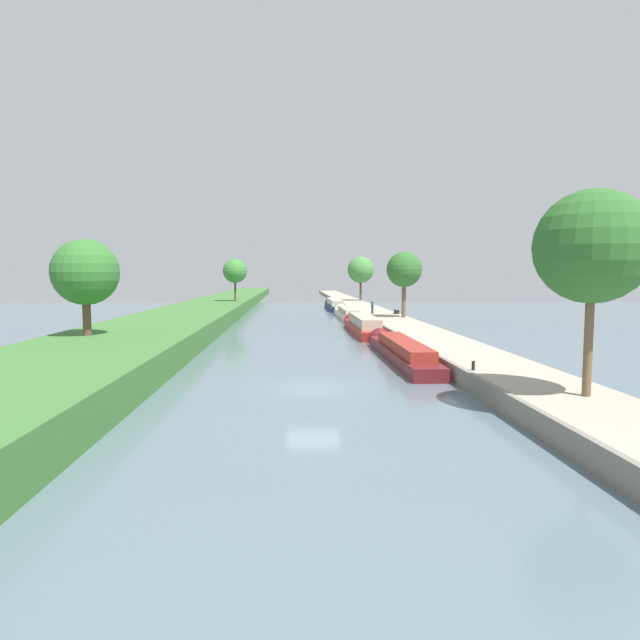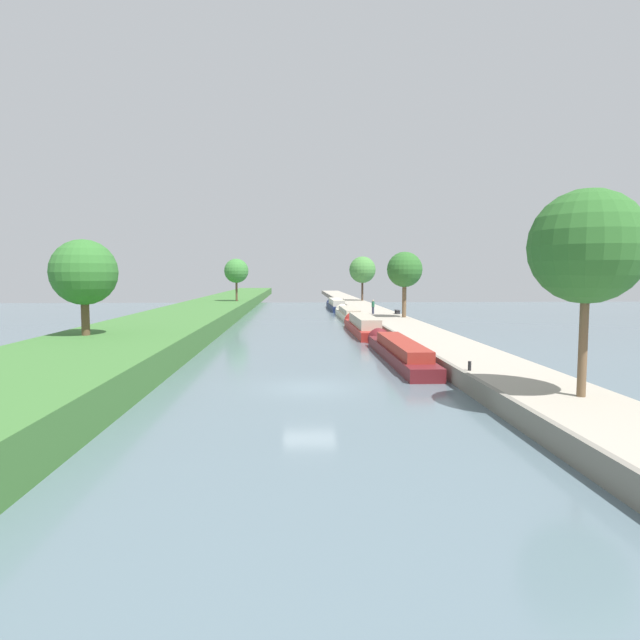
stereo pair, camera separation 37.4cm
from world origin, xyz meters
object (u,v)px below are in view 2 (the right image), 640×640
object	(u,v)px
narrowboat_navy	(336,305)
person_walking	(373,306)
narrowboat_maroon	(398,350)
narrowboat_red	(362,325)
mooring_bollard_far	(343,300)
mooring_bollard_near	(470,366)
narrowboat_cream	(348,314)
park_bench	(397,311)

from	to	relation	value
narrowboat_navy	person_walking	world-z (taller)	person_walking
narrowboat_navy	person_walking	distance (m)	22.14
narrowboat_maroon	narrowboat_red	world-z (taller)	narrowboat_red
person_walking	mooring_bollard_far	distance (m)	29.70
narrowboat_navy	mooring_bollard_near	distance (m)	59.37
narrowboat_cream	mooring_bollard_near	distance (m)	41.78
narrowboat_maroon	mooring_bollard_near	distance (m)	9.06
park_bench	mooring_bollard_near	bearing A→B (deg)	-95.65
narrowboat_cream	narrowboat_navy	bearing A→B (deg)	90.59
narrowboat_red	mooring_bollard_near	xyz separation A→B (m)	(2.01, -25.00, 0.38)
narrowboat_maroon	narrowboat_cream	bearing A→B (deg)	89.94
narrowboat_red	park_bench	distance (m)	13.54
narrowboat_red	narrowboat_navy	distance (m)	34.34
narrowboat_cream	mooring_bollard_near	size ratio (longest dim) A/B	36.65
narrowboat_cream	mooring_bollard_near	world-z (taller)	narrowboat_cream
narrowboat_navy	park_bench	xyz separation A→B (m)	(5.58, -22.07, 0.50)
person_walking	mooring_bollard_near	xyz separation A→B (m)	(-0.83, -37.39, -0.65)
narrowboat_maroon	narrowboat_cream	xyz separation A→B (m)	(0.03, 32.86, 0.01)
narrowboat_maroon	narrowboat_navy	world-z (taller)	narrowboat_navy
narrowboat_red	park_bench	bearing A→B (deg)	65.11
narrowboat_red	narrowboat_navy	world-z (taller)	narrowboat_navy
mooring_bollard_far	person_walking	bearing A→B (deg)	-88.40
narrowboat_navy	person_walking	xyz separation A→B (m)	(2.72, -21.95, 1.02)
narrowboat_cream	narrowboat_navy	world-z (taller)	narrowboat_navy
mooring_bollard_far	narrowboat_navy	bearing A→B (deg)	-103.78
narrowboat_cream	park_bench	world-z (taller)	narrowboat_cream
narrowboat_cream	park_bench	distance (m)	7.04
narrowboat_cream	park_bench	size ratio (longest dim) A/B	11.00
narrowboat_red	mooring_bollard_near	size ratio (longest dim) A/B	34.07
narrowboat_maroon	person_walking	distance (m)	28.65
narrowboat_navy	mooring_bollard_near	world-z (taller)	narrowboat_navy
narrowboat_maroon	mooring_bollard_near	bearing A→B (deg)	-78.85
person_walking	mooring_bollard_near	distance (m)	37.40
mooring_bollard_far	narrowboat_red	bearing A→B (deg)	-92.73
narrowboat_maroon	park_bench	bearing A→B (deg)	79.16
narrowboat_cream	person_walking	distance (m)	5.17
narrowboat_navy	park_bench	distance (m)	22.77
narrowboat_navy	mooring_bollard_near	size ratio (longest dim) A/B	36.87
narrowboat_maroon	park_bench	distance (m)	28.92
person_walking	mooring_bollard_near	size ratio (longest dim) A/B	3.69
mooring_bollard_near	park_bench	world-z (taller)	park_bench
mooring_bollard_near	park_bench	xyz separation A→B (m)	(3.69, 37.27, 0.12)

